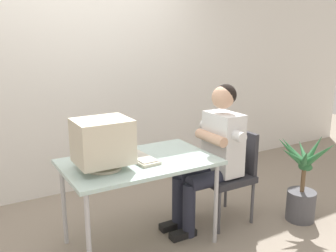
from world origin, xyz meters
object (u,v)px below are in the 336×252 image
object	(u,v)px
desk	(139,167)
potted_plant	(302,182)
office_chair	(229,170)
keyboard	(140,158)
person_seated	(214,151)
crt_monitor	(103,142)

from	to	relation	value
desk	potted_plant	distance (m)	1.57
office_chair	desk	bearing A→B (deg)	178.43
keyboard	person_seated	world-z (taller)	person_seated
office_chair	potted_plant	bearing A→B (deg)	-33.60
potted_plant	person_seated	bearing A→B (deg)	153.55
crt_monitor	potted_plant	size ratio (longest dim) A/B	0.50
person_seated	crt_monitor	bearing A→B (deg)	-179.22
person_seated	potted_plant	size ratio (longest dim) A/B	1.57
crt_monitor	person_seated	world-z (taller)	person_seated
desk	person_seated	world-z (taller)	person_seated
keyboard	potted_plant	distance (m)	1.58
office_chair	potted_plant	distance (m)	0.69
desk	office_chair	world-z (taller)	office_chair
crt_monitor	keyboard	world-z (taller)	crt_monitor
office_chair	person_seated	size ratio (longest dim) A/B	0.66
crt_monitor	office_chair	distance (m)	1.32
keyboard	office_chair	distance (m)	0.95
desk	office_chair	xyz separation A→B (m)	(0.92, -0.03, -0.19)
office_chair	person_seated	world-z (taller)	person_seated
keyboard	desk	bearing A→B (deg)	-129.08
person_seated	potted_plant	bearing A→B (deg)	-26.45
crt_monitor	office_chair	bearing A→B (deg)	0.66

